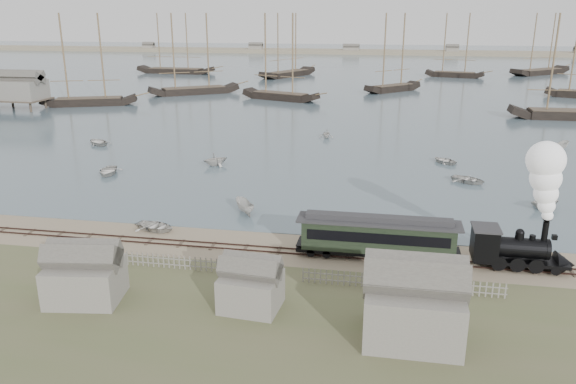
# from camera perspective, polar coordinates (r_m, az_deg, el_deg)

# --- Properties ---
(ground) EXTENTS (600.00, 600.00, 0.00)m
(ground) POSITION_cam_1_polar(r_m,az_deg,el_deg) (51.43, -2.71, -4.97)
(ground) COLOR tan
(ground) RESTS_ON ground
(harbor_water) EXTENTS (600.00, 336.00, 0.06)m
(harbor_water) POSITION_cam_1_polar(r_m,az_deg,el_deg) (217.38, 7.54, 12.36)
(harbor_water) COLOR #455863
(harbor_water) RESTS_ON ground
(rail_track) EXTENTS (120.00, 1.80, 0.16)m
(rail_track) POSITION_cam_1_polar(r_m,az_deg,el_deg) (49.63, -3.23, -5.80)
(rail_track) COLOR #34211C
(rail_track) RESTS_ON ground
(picket_fence_west) EXTENTS (19.00, 0.10, 1.20)m
(picket_fence_west) POSITION_cam_1_polar(r_m,az_deg,el_deg) (47.23, -12.42, -7.54)
(picket_fence_west) COLOR slate
(picket_fence_west) RESTS_ON ground
(picket_fence_east) EXTENTS (15.00, 0.10, 1.20)m
(picket_fence_east) POSITION_cam_1_polar(r_m,az_deg,el_deg) (43.52, 11.48, -9.76)
(picket_fence_east) COLOR slate
(picket_fence_east) RESTS_ON ground
(shed_left) EXTENTS (5.00, 4.00, 4.10)m
(shed_left) POSITION_cam_1_polar(r_m,az_deg,el_deg) (43.93, -19.71, -10.24)
(shed_left) COLOR slate
(shed_left) RESTS_ON ground
(shed_mid) EXTENTS (4.00, 3.50, 3.60)m
(shed_mid) POSITION_cam_1_polar(r_m,az_deg,el_deg) (40.51, -3.75, -11.62)
(shed_mid) COLOR slate
(shed_mid) RESTS_ON ground
(shed_right) EXTENTS (6.00, 5.00, 5.10)m
(shed_right) POSITION_cam_1_polar(r_m,az_deg,el_deg) (37.88, 12.38, -14.30)
(shed_right) COLOR slate
(shed_right) RESTS_ON ground
(far_spit) EXTENTS (500.00, 20.00, 1.80)m
(far_spit) POSITION_cam_1_polar(r_m,az_deg,el_deg) (297.06, 8.39, 13.73)
(far_spit) COLOR tan
(far_spit) RESTS_ON ground
(locomotive) EXTENTS (8.14, 3.04, 10.15)m
(locomotive) POSITION_cam_1_polar(r_m,az_deg,el_deg) (48.21, 23.93, -2.18)
(locomotive) COLOR black
(locomotive) RESTS_ON ground
(passenger_coach) EXTENTS (13.55, 2.61, 3.29)m
(passenger_coach) POSITION_cam_1_polar(r_m,az_deg,el_deg) (47.63, 9.10, -4.37)
(passenger_coach) COLOR black
(passenger_coach) RESTS_ON ground
(beached_dinghy) EXTENTS (3.77, 4.58, 0.83)m
(beached_dinghy) POSITION_cam_1_polar(r_m,az_deg,el_deg) (55.09, -13.31, -3.40)
(beached_dinghy) COLOR beige
(beached_dinghy) RESTS_ON ground
(rowboat_0) EXTENTS (4.97, 4.03, 0.91)m
(rowboat_0) POSITION_cam_1_polar(r_m,az_deg,el_deg) (75.60, -17.81, 2.06)
(rowboat_0) COLOR beige
(rowboat_0) RESTS_ON harbor_water
(rowboat_1) EXTENTS (4.43, 4.49, 1.79)m
(rowboat_1) POSITION_cam_1_polar(r_m,az_deg,el_deg) (76.68, -7.39, 3.34)
(rowboat_1) COLOR beige
(rowboat_1) RESTS_ON harbor_water
(rowboat_2) EXTENTS (3.63, 3.14, 1.36)m
(rowboat_2) POSITION_cam_1_polar(r_m,az_deg,el_deg) (58.11, -4.45, -1.50)
(rowboat_2) COLOR beige
(rowboat_2) RESTS_ON harbor_water
(rowboat_3) EXTENTS (4.64, 5.07, 0.86)m
(rowboat_3) POSITION_cam_1_polar(r_m,az_deg,el_deg) (71.79, 17.85, 1.23)
(rowboat_3) COLOR beige
(rowboat_3) RESTS_ON harbor_water
(rowboat_4) EXTENTS (3.95, 4.19, 1.75)m
(rowboat_4) POSITION_cam_1_polar(r_m,az_deg,el_deg) (64.87, 24.66, -0.87)
(rowboat_4) COLOR beige
(rowboat_4) RESTS_ON harbor_water
(rowboat_5) EXTENTS (3.42, 3.32, 1.34)m
(rowboat_5) POSITION_cam_1_polar(r_m,az_deg,el_deg) (94.29, 26.00, 4.24)
(rowboat_5) COLOR beige
(rowboat_5) RESTS_ON harbor_water
(rowboat_6) EXTENTS (5.11, 5.37, 0.91)m
(rowboat_6) POSITION_cam_1_polar(r_m,az_deg,el_deg) (93.53, -18.75, 4.87)
(rowboat_6) COLOR beige
(rowboat_6) RESTS_ON harbor_water
(rowboat_7) EXTENTS (2.82, 2.45, 1.45)m
(rowboat_7) POSITION_cam_1_polar(r_m,az_deg,el_deg) (93.51, 3.93, 5.94)
(rowboat_7) COLOR beige
(rowboat_7) RESTS_ON harbor_water
(rowboat_8) EXTENTS (4.47, 4.41, 0.76)m
(rowboat_8) POSITION_cam_1_polar(r_m,az_deg,el_deg) (80.50, 15.60, 3.13)
(rowboat_8) COLOR beige
(rowboat_8) RESTS_ON harbor_water
(schooner_0) EXTENTS (20.82, 11.66, 20.00)m
(schooner_0) POSITION_cam_1_polar(r_m,az_deg,el_deg) (133.66, -19.93, 12.52)
(schooner_0) COLOR black
(schooner_0) RESTS_ON harbor_water
(schooner_1) EXTENTS (21.86, 17.09, 20.00)m
(schooner_1) POSITION_cam_1_polar(r_m,az_deg,el_deg) (146.57, -9.68, 13.67)
(schooner_1) COLOR black
(schooner_1) RESTS_ON harbor_water
(schooner_2) EXTENTS (19.78, 11.11, 20.00)m
(schooner_2) POSITION_cam_1_polar(r_m,az_deg,el_deg) (134.52, -0.80, 13.57)
(schooner_2) COLOR black
(schooner_2) RESTS_ON harbor_water
(schooner_3) EXTENTS (15.19, 15.83, 20.00)m
(schooner_3) POSITION_cam_1_polar(r_m,az_deg,el_deg) (151.97, 10.79, 13.75)
(schooner_3) COLOR black
(schooner_3) RESTS_ON harbor_water
(schooner_6) EXTENTS (26.90, 7.34, 20.00)m
(schooner_6) POSITION_cam_1_polar(r_m,az_deg,el_deg) (199.83, -11.49, 14.59)
(schooner_6) COLOR black
(schooner_6) RESTS_ON harbor_water
(schooner_7) EXTENTS (16.11, 24.25, 20.00)m
(schooner_7) POSITION_cam_1_polar(r_m,az_deg,el_deg) (186.02, -0.01, 14.72)
(schooner_7) COLOR black
(schooner_7) RESTS_ON harbor_water
(schooner_8) EXTENTS (18.64, 8.30, 20.00)m
(schooner_8) POSITION_cam_1_polar(r_m,az_deg,el_deg) (191.29, 16.78, 14.08)
(schooner_8) COLOR black
(schooner_8) RESTS_ON harbor_water
(schooner_9) EXTENTS (22.85, 21.06, 20.00)m
(schooner_9) POSITION_cam_1_polar(r_m,az_deg,el_deg) (210.56, 24.53, 13.54)
(schooner_9) COLOR black
(schooner_9) RESTS_ON harbor_water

